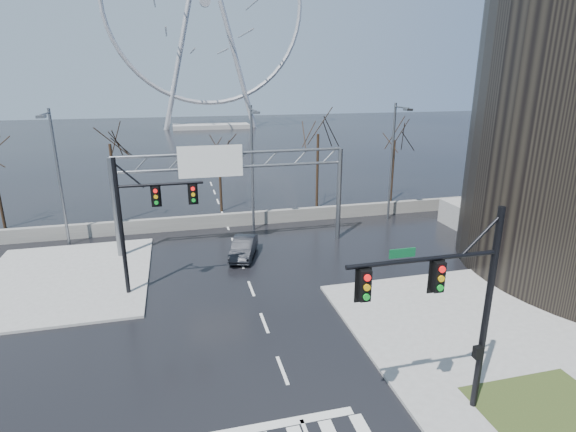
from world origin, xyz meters
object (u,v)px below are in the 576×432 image
object	(u,v)px
signal_mast_near	(456,298)
ferris_wheel	(205,11)
sign_gantry	(228,179)
signal_mast_far	(141,214)
car	(243,248)

from	to	relation	value
signal_mast_near	ferris_wheel	distance (m)	101.29
sign_gantry	ferris_wheel	size ratio (longest dim) A/B	0.32
signal_mast_near	signal_mast_far	distance (m)	17.03
signal_mast_near	car	bearing A→B (deg)	105.75
signal_mast_far	ferris_wheel	distance (m)	89.30
signal_mast_near	signal_mast_far	bearing A→B (deg)	130.26
signal_mast_near	signal_mast_far	size ratio (longest dim) A/B	1.00
sign_gantry	car	xyz separation A→B (m)	(0.70, -1.93, -4.50)
sign_gantry	car	world-z (taller)	sign_gantry
signal_mast_near	sign_gantry	distance (m)	19.79
signal_mast_far	sign_gantry	distance (m)	8.14
signal_mast_far	car	size ratio (longest dim) A/B	1.94
car	signal_mast_near	bearing A→B (deg)	-55.64
signal_mast_far	sign_gantry	bearing A→B (deg)	47.53
car	sign_gantry	bearing A→B (deg)	128.66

